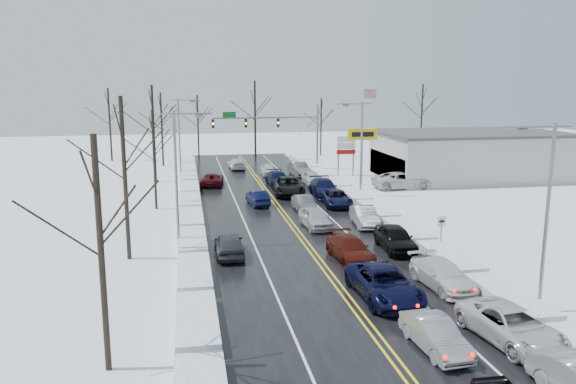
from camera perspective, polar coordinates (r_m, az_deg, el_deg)
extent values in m
plane|color=white|center=(42.75, 0.50, -3.51)|extent=(160.00, 160.00, 0.00)
cube|color=black|center=(44.65, 0.02, -2.86)|extent=(14.00, 84.00, 0.01)
cube|color=white|center=(43.96, -9.79, -3.26)|extent=(1.84, 72.00, 0.66)
cube|color=white|center=(46.58, 9.26, -2.43)|extent=(1.84, 72.00, 0.66)
cylinder|color=slate|center=(70.86, 3.01, 5.59)|extent=(0.24, 0.24, 8.00)
cylinder|color=slate|center=(69.45, -2.24, 7.56)|extent=(13.00, 0.18, 0.18)
cylinder|color=slate|center=(70.47, 2.06, 6.71)|extent=(2.33, 0.10, 2.33)
cube|color=#0C591E|center=(68.94, -5.99, 7.81)|extent=(1.60, 0.08, 0.70)
cube|color=black|center=(69.72, -1.01, 7.04)|extent=(0.32, 0.25, 1.05)
sphere|color=#3F0705|center=(69.54, -0.99, 7.28)|extent=(0.20, 0.20, 0.20)
sphere|color=orange|center=(69.56, -0.99, 7.03)|extent=(0.22, 0.22, 0.22)
sphere|color=black|center=(69.59, -0.99, 6.79)|extent=(0.20, 0.20, 0.20)
cube|color=black|center=(69.18, -4.31, 6.98)|extent=(0.32, 0.25, 1.05)
sphere|color=#3F0705|center=(69.01, -4.29, 7.22)|extent=(0.20, 0.20, 0.20)
sphere|color=orange|center=(69.03, -4.29, 6.97)|extent=(0.22, 0.22, 0.22)
sphere|color=black|center=(69.05, -4.29, 6.73)|extent=(0.20, 0.20, 0.20)
cube|color=black|center=(68.88, -7.64, 6.90)|extent=(0.32, 0.25, 1.05)
sphere|color=#3F0705|center=(68.70, -7.64, 7.14)|extent=(0.20, 0.20, 0.20)
sphere|color=orange|center=(68.72, -7.63, 6.89)|extent=(0.22, 0.22, 0.22)
sphere|color=black|center=(68.74, -7.63, 6.64)|extent=(0.20, 0.20, 0.20)
cylinder|color=slate|center=(60.04, 7.50, 3.37)|extent=(0.20, 0.20, 5.60)
cube|color=#EFB60C|center=(59.75, 7.56, 5.84)|extent=(3.20, 0.30, 1.20)
cube|color=black|center=(59.59, 7.61, 5.82)|extent=(2.40, 0.04, 0.50)
cylinder|color=slate|center=(65.59, 5.13, 3.36)|extent=(0.16, 0.16, 4.00)
cylinder|color=slate|center=(66.09, 6.64, 3.39)|extent=(0.16, 0.16, 4.00)
cube|color=white|center=(65.56, 5.93, 5.37)|extent=(2.20, 0.22, 0.70)
cube|color=white|center=(65.65, 5.92, 4.67)|extent=(2.20, 0.22, 0.70)
cube|color=maroon|center=(65.73, 5.90, 4.07)|extent=(2.20, 0.22, 0.50)
cylinder|color=slate|center=(37.60, 15.27, -4.22)|extent=(0.08, 0.08, 2.20)
cube|color=white|center=(37.38, 15.34, -2.89)|extent=(0.55, 0.05, 0.70)
cube|color=black|center=(37.35, 15.37, -2.90)|extent=(0.35, 0.02, 0.15)
cylinder|color=silver|center=(74.44, 7.56, 6.55)|extent=(0.14, 0.14, 10.00)
cube|color=#B0B1AC|center=(67.21, 18.01, 3.48)|extent=(20.00, 12.00, 5.00)
cube|color=#262628|center=(63.23, 9.99, 2.58)|extent=(0.10, 11.00, 2.80)
cube|color=#3F3F42|center=(66.93, 18.15, 5.73)|extent=(20.40, 12.40, 0.30)
cylinder|color=slate|center=(28.58, 24.79, -2.63)|extent=(0.18, 0.18, 9.00)
cylinder|color=slate|center=(27.50, 24.14, 6.01)|extent=(3.20, 0.12, 0.12)
cube|color=slate|center=(27.07, 22.71, 5.73)|extent=(0.50, 0.25, 0.18)
cylinder|color=slate|center=(53.55, 7.46, 4.27)|extent=(0.18, 0.18, 9.00)
cylinder|color=slate|center=(52.98, 6.75, 8.88)|extent=(3.20, 0.12, 0.12)
cube|color=slate|center=(52.76, 5.90, 8.73)|extent=(0.50, 0.25, 0.18)
cylinder|color=slate|center=(37.16, -11.28, 1.16)|extent=(0.18, 0.18, 9.00)
cylinder|color=slate|center=(36.67, -10.28, 7.83)|extent=(3.20, 0.12, 0.12)
cube|color=slate|center=(36.69, -9.01, 7.64)|extent=(0.50, 0.25, 0.18)
cylinder|color=slate|center=(64.93, -10.97, 5.35)|extent=(0.18, 0.18, 9.00)
cylinder|color=slate|center=(64.65, -10.40, 9.17)|extent=(3.20, 0.12, 0.12)
cube|color=slate|center=(64.66, -9.67, 9.06)|extent=(0.50, 0.25, 0.18)
cylinder|color=#2D231C|center=(21.79, -18.43, -6.24)|extent=(0.24, 0.24, 9.00)
cylinder|color=#2D231C|center=(35.29, -16.23, 1.23)|extent=(0.27, 0.27, 10.00)
cylinder|color=#2D231C|center=(49.13, -13.43, 3.16)|extent=(0.23, 0.23, 8.50)
cylinder|color=#2D231C|center=(62.96, -13.48, 5.76)|extent=(0.28, 0.28, 10.50)
cylinder|color=#2D231C|center=(74.92, -12.69, 6.22)|extent=(0.25, 0.25, 9.50)
cylinder|color=#2D231C|center=(81.47, -17.64, 6.52)|extent=(0.27, 0.27, 10.00)
cylinder|color=#2D231C|center=(81.88, -9.13, 6.56)|extent=(0.24, 0.24, 9.00)
cylinder|color=#2D231C|center=(80.40, -3.36, 7.32)|extent=(0.29, 0.29, 11.00)
cylinder|color=#2D231C|center=(83.76, 3.37, 6.61)|extent=(0.23, 0.23, 8.50)
cylinder|color=#2D231C|center=(89.30, 13.41, 7.25)|extent=(0.28, 0.28, 10.50)
imported|color=#93959A|center=(24.63, 14.65, -15.24)|extent=(1.68, 4.11, 1.32)
imported|color=black|center=(29.34, 9.72, -10.63)|extent=(2.83, 5.85, 1.60)
imported|color=#471009|center=(35.04, 6.31, -6.89)|extent=(2.31, 5.05, 1.43)
imported|color=silver|center=(42.44, 2.79, -3.63)|extent=(2.10, 4.54, 1.50)
imported|color=#46494B|center=(47.62, 1.66, -1.99)|extent=(1.56, 4.13, 1.35)
imported|color=black|center=(54.65, 0.06, -0.28)|extent=(3.36, 6.30, 1.68)
imported|color=black|center=(59.44, -1.04, 0.65)|extent=(2.20, 5.14, 1.48)
imported|color=silver|center=(66.06, -2.06, 1.70)|extent=(1.67, 3.99, 1.35)
imported|color=silver|center=(26.27, 21.66, -13.96)|extent=(3.12, 5.59, 1.48)
imported|color=silver|center=(31.51, 15.37, -9.32)|extent=(2.41, 5.03, 1.41)
imported|color=black|center=(37.50, 10.81, -5.81)|extent=(2.12, 4.83, 1.62)
imported|color=#96989D|center=(43.33, 7.76, -3.41)|extent=(1.95, 4.59, 1.47)
imported|color=black|center=(49.96, 4.93, -1.40)|extent=(2.63, 5.09, 1.37)
imported|color=black|center=(54.03, 3.69, -0.43)|extent=(2.51, 5.71, 1.63)
imported|color=silver|center=(59.94, 2.44, 0.73)|extent=(1.77, 4.30, 1.46)
imported|color=#45474B|center=(65.75, 1.14, 1.66)|extent=(2.06, 4.94, 1.59)
imported|color=black|center=(50.20, -3.10, -1.32)|extent=(1.87, 4.16, 1.32)
imported|color=#4F0A10|center=(60.05, -7.71, 0.66)|extent=(2.83, 5.06, 1.34)
imported|color=silver|center=(71.10, -5.23, 2.33)|extent=(2.04, 4.69, 1.34)
imported|color=#383B3D|center=(35.83, -5.97, -6.47)|extent=(1.79, 4.43, 1.51)
imported|color=silver|center=(59.00, 11.49, 0.35)|extent=(6.14, 2.85, 1.70)
imported|color=#9A9CA1|center=(63.56, 12.83, 1.06)|extent=(2.37, 5.19, 1.47)
imported|color=black|center=(66.44, 9.99, 1.59)|extent=(1.80, 4.46, 1.52)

